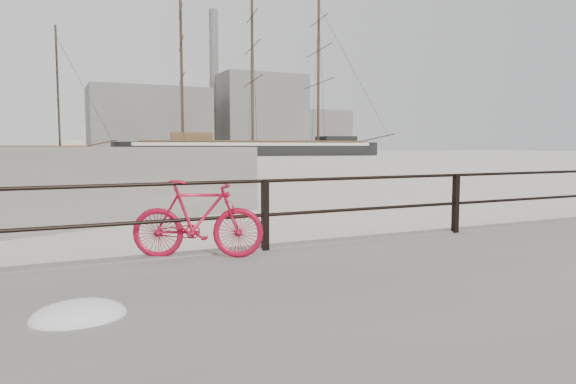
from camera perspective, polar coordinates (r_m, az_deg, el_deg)
name	(u,v)px	position (r m, az deg, el deg)	size (l,w,h in m)	color
ground	(448,251)	(9.38, 17.35, -6.29)	(400.00, 400.00, 0.00)	white
guardrail	(456,203)	(9.14, 18.13, -1.20)	(28.00, 0.10, 1.00)	black
bicycle	(198,219)	(6.81, -9.97, -2.99)	(1.70, 0.25, 1.03)	#A90B26
barque_black	(253,156)	(102.63, -3.93, 4.03)	(60.06, 19.65, 33.98)	black
schooner_mid	(12,158)	(89.81, -28.35, 3.30)	(30.25, 12.80, 21.64)	beige
industrial_west	(149,121)	(149.26, -15.17, 7.64)	(32.00, 18.00, 18.00)	gray
industrial_mid	(259,114)	(163.97, -3.24, 8.61)	(26.00, 20.00, 24.00)	gray
industrial_east	(316,132)	(178.04, 3.08, 6.72)	(20.00, 16.00, 14.00)	gray
smokestack	(214,82)	(165.25, -8.20, 12.02)	(2.80, 2.80, 44.00)	gray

